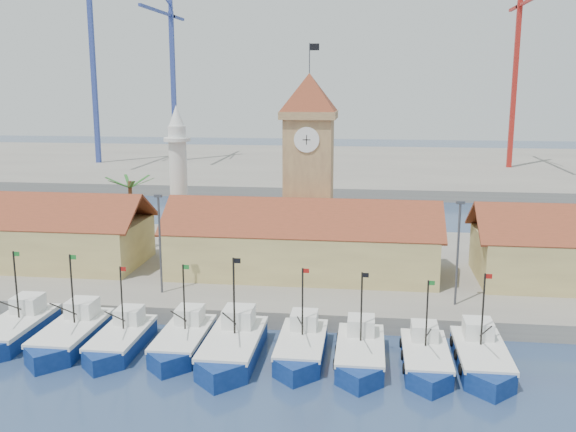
# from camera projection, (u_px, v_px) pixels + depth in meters

# --- Properties ---
(ground) EXTENTS (400.00, 400.00, 0.00)m
(ground) POSITION_uv_depth(u_px,v_px,m) (273.00, 373.00, 45.37)
(ground) COLOR navy
(ground) RESTS_ON ground
(quay) EXTENTS (140.00, 32.00, 1.50)m
(quay) POSITION_uv_depth(u_px,v_px,m) (306.00, 268.00, 68.54)
(quay) COLOR gray
(quay) RESTS_ON ground
(terminal) EXTENTS (240.00, 80.00, 2.00)m
(terminal) POSITION_uv_depth(u_px,v_px,m) (342.00, 166.00, 152.06)
(terminal) COLOR gray
(terminal) RESTS_ON ground
(boat_0) EXTENTS (3.63, 9.93, 7.52)m
(boat_0) POSITION_uv_depth(u_px,v_px,m) (14.00, 331.00, 50.93)
(boat_0) COLOR navy
(boat_0) RESTS_ON ground
(boat_1) EXTENTS (3.66, 10.01, 7.58)m
(boat_1) POSITION_uv_depth(u_px,v_px,m) (70.00, 337.00, 49.78)
(boat_1) COLOR navy
(boat_1) RESTS_ON ground
(boat_2) EXTENTS (3.29, 9.01, 6.82)m
(boat_2) POSITION_uv_depth(u_px,v_px,m) (120.00, 342.00, 49.04)
(boat_2) COLOR navy
(boat_2) RESTS_ON ground
(boat_3) EXTENTS (3.39, 9.29, 7.03)m
(boat_3) POSITION_uv_depth(u_px,v_px,m) (182.00, 342.00, 48.87)
(boat_3) COLOR navy
(boat_3) RESTS_ON ground
(boat_4) EXTENTS (3.86, 10.57, 8.00)m
(boat_4) POSITION_uv_depth(u_px,v_px,m) (232.00, 349.00, 47.36)
(boat_4) COLOR navy
(boat_4) RESTS_ON ground
(boat_5) EXTENTS (3.43, 9.40, 7.11)m
(boat_5) POSITION_uv_depth(u_px,v_px,m) (301.00, 349.00, 47.64)
(boat_5) COLOR navy
(boat_5) RESTS_ON ground
(boat_6) EXTENTS (3.44, 9.41, 7.12)m
(boat_6) POSITION_uv_depth(u_px,v_px,m) (360.00, 355.00, 46.52)
(boat_6) COLOR navy
(boat_6) RESTS_ON ground
(boat_7) EXTENTS (3.26, 8.93, 6.76)m
(boat_7) POSITION_uv_depth(u_px,v_px,m) (426.00, 360.00, 45.79)
(boat_7) COLOR navy
(boat_7) RESTS_ON ground
(boat_8) EXTENTS (3.52, 9.65, 7.30)m
(boat_8) POSITION_uv_depth(u_px,v_px,m) (482.00, 360.00, 45.70)
(boat_8) COLOR navy
(boat_8) RESTS_ON ground
(hall_left) EXTENTS (31.20, 10.13, 7.61)m
(hall_left) POSITION_uv_depth(u_px,v_px,m) (3.00, 239.00, 67.97)
(hall_left) COLOR #CEBD71
(hall_left) RESTS_ON quay
(hall_center) EXTENTS (27.04, 10.13, 7.61)m
(hall_center) POSITION_uv_depth(u_px,v_px,m) (303.00, 248.00, 64.00)
(hall_center) COLOR #CEBD71
(hall_center) RESTS_ON quay
(clock_tower) EXTENTS (5.80, 5.80, 22.70)m
(clock_tower) POSITION_uv_depth(u_px,v_px,m) (309.00, 162.00, 68.23)
(clock_tower) COLOR tan
(clock_tower) RESTS_ON quay
(minaret) EXTENTS (3.00, 3.00, 16.30)m
(minaret) POSITION_uv_depth(u_px,v_px,m) (178.00, 177.00, 72.48)
(minaret) COLOR silver
(minaret) RESTS_ON quay
(palm_tree) EXTENTS (5.60, 5.03, 8.39)m
(palm_tree) POSITION_uv_depth(u_px,v_px,m) (131.00, 210.00, 71.86)
(palm_tree) COLOR brown
(palm_tree) RESTS_ON quay
(lamp_posts) EXTENTS (80.70, 0.25, 9.03)m
(lamp_posts) POSITION_uv_depth(u_px,v_px,m) (299.00, 243.00, 55.67)
(lamp_posts) COLOR #3F3F44
(lamp_posts) RESTS_ON quay
(crane_blue_far) EXTENTS (1.00, 37.16, 47.31)m
(crane_blue_far) POSITION_uv_depth(u_px,v_px,m) (88.00, 45.00, 143.92)
(crane_blue_far) COLOR #2F4090
(crane_blue_far) RESTS_ON terminal
(crane_blue_near) EXTENTS (1.00, 30.64, 41.68)m
(crane_blue_near) POSITION_uv_depth(u_px,v_px,m) (171.00, 63.00, 149.14)
(crane_blue_near) COLOR #2F4090
(crane_blue_near) RESTS_ON terminal
(crane_red_right) EXTENTS (1.00, 34.92, 42.47)m
(crane_red_right) POSITION_uv_depth(u_px,v_px,m) (518.00, 57.00, 135.94)
(crane_red_right) COLOR #AE211A
(crane_red_right) RESTS_ON terminal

